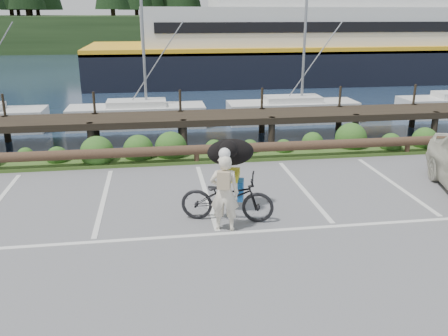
# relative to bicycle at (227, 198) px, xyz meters

# --- Properties ---
(ground) EXTENTS (72.00, 72.00, 0.00)m
(ground) POSITION_rel_bicycle_xyz_m (-0.29, -0.29, -0.55)
(ground) COLOR #5D5D60
(harbor_backdrop) EXTENTS (170.00, 160.00, 30.00)m
(harbor_backdrop) POSITION_rel_bicycle_xyz_m (0.11, 78.13, -0.55)
(harbor_backdrop) COLOR #1A293E
(harbor_backdrop) RESTS_ON ground
(vegetation_strip) EXTENTS (34.00, 1.60, 0.10)m
(vegetation_strip) POSITION_rel_bicycle_xyz_m (-0.29, 5.01, -0.50)
(vegetation_strip) COLOR #3D5B21
(vegetation_strip) RESTS_ON ground
(log_rail) EXTENTS (32.00, 0.30, 0.60)m
(log_rail) POSITION_rel_bicycle_xyz_m (-0.29, 4.31, -0.55)
(log_rail) COLOR #443021
(log_rail) RESTS_ON ground
(bicycle) EXTENTS (2.21, 1.26, 1.10)m
(bicycle) POSITION_rel_bicycle_xyz_m (0.00, 0.00, 0.00)
(bicycle) COLOR black
(bicycle) RESTS_ON ground
(cyclist) EXTENTS (0.70, 0.56, 1.70)m
(cyclist) POSITION_rel_bicycle_xyz_m (-0.13, -0.47, 0.30)
(cyclist) COLOR #EDE3C9
(cyclist) RESTS_ON ground
(dog) EXTENTS (0.80, 1.19, 0.63)m
(dog) POSITION_rel_bicycle_xyz_m (0.18, 0.65, 0.86)
(dog) COLOR black
(dog) RESTS_ON bicycle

